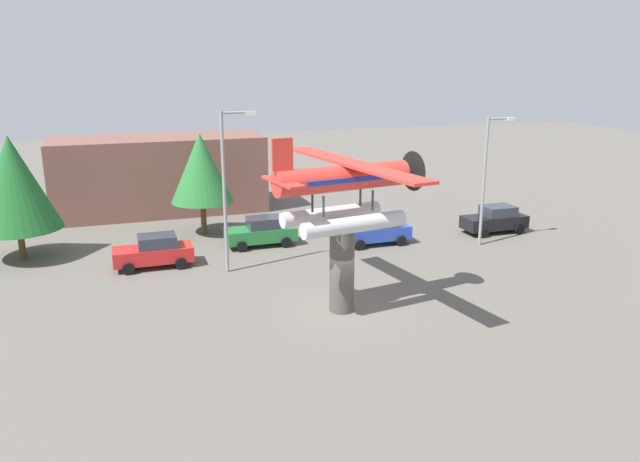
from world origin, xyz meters
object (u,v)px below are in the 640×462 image
(display_pedestal, at_px, (342,269))
(storefront_building, at_px, (160,174))
(tree_west, at_px, (13,183))
(car_far_blue, at_px, (376,230))
(floatplane_monument, at_px, (345,189))
(car_near_red, at_px, (154,251))
(car_distant_black, at_px, (495,219))
(streetlight_secondary, at_px, (487,172))
(streetlight_primary, at_px, (228,182))
(car_mid_green, at_px, (261,231))
(tree_east, at_px, (201,168))

(display_pedestal, xyz_separation_m, storefront_building, (-5.99, 22.00, 0.81))
(tree_west, bearing_deg, car_far_blue, -10.64)
(floatplane_monument, bearing_deg, car_near_red, 121.31)
(car_distant_black, height_order, streetlight_secondary, streetlight_secondary)
(streetlight_secondary, xyz_separation_m, tree_west, (-26.20, 6.00, -0.11))
(car_near_red, distance_m, streetlight_primary, 5.86)
(car_near_red, relative_size, streetlight_primary, 0.50)
(car_near_red, bearing_deg, tree_west, -28.96)
(streetlight_primary, bearing_deg, streetlight_secondary, -0.29)
(car_distant_black, bearing_deg, car_near_red, -0.09)
(car_far_blue, bearing_deg, display_pedestal, 57.86)
(floatplane_monument, xyz_separation_m, car_mid_green, (-1.16, 10.90, -4.67))
(car_far_blue, height_order, storefront_building, storefront_building)
(streetlight_secondary, bearing_deg, streetlight_primary, 179.71)
(car_mid_green, xyz_separation_m, car_far_blue, (6.69, -1.92, 0.00))
(storefront_building, distance_m, tree_east, 7.74)
(streetlight_primary, xyz_separation_m, tree_west, (-10.74, 5.93, -0.50))
(floatplane_monument, height_order, tree_west, floatplane_monument)
(car_near_red, height_order, streetlight_secondary, streetlight_secondary)
(display_pedestal, xyz_separation_m, tree_west, (-14.44, 12.78, 2.42))
(car_distant_black, xyz_separation_m, storefront_building, (-20.04, 13.11, 1.87))
(tree_west, bearing_deg, car_distant_black, -7.77)
(car_mid_green, xyz_separation_m, storefront_building, (-4.95, 11.08, 1.87))
(display_pedestal, bearing_deg, car_mid_green, 95.41)
(floatplane_monument, distance_m, storefront_building, 22.99)
(car_near_red, xyz_separation_m, tree_east, (3.53, 5.78, 3.43))
(car_far_blue, relative_size, tree_west, 0.60)
(streetlight_primary, relative_size, streetlight_secondary, 1.10)
(car_near_red, height_order, car_far_blue, same)
(display_pedestal, distance_m, car_mid_green, 11.02)
(streetlight_primary, bearing_deg, car_near_red, 151.28)
(floatplane_monument, distance_m, tree_east, 15.29)
(car_mid_green, height_order, car_far_blue, same)
(car_distant_black, height_order, storefront_building, storefront_building)
(streetlight_primary, bearing_deg, car_mid_green, 56.82)
(display_pedestal, bearing_deg, car_distant_black, 32.31)
(streetlight_primary, xyz_separation_m, tree_east, (-0.25, 7.85, -0.55))
(car_far_blue, bearing_deg, tree_west, -10.64)
(storefront_building, bearing_deg, floatplane_monument, -74.45)
(display_pedestal, relative_size, tree_east, 0.60)
(tree_west, relative_size, tree_east, 1.07)
(streetlight_primary, bearing_deg, car_far_blue, 12.95)
(car_mid_green, distance_m, car_distant_black, 15.23)
(car_far_blue, bearing_deg, streetlight_secondary, 159.96)
(storefront_building, bearing_deg, streetlight_secondary, -40.62)
(car_near_red, height_order, tree_east, tree_east)
(display_pedestal, height_order, tree_east, tree_east)
(car_mid_green, bearing_deg, floatplane_monument, 96.09)
(car_near_red, relative_size, streetlight_secondary, 0.55)
(floatplane_monument, bearing_deg, streetlight_secondary, 20.96)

